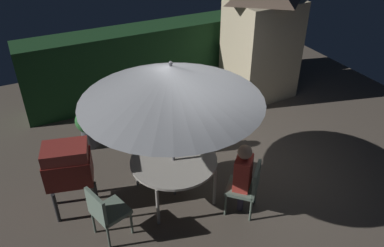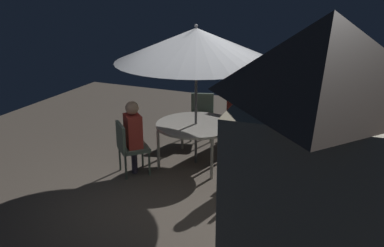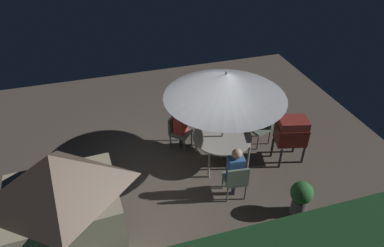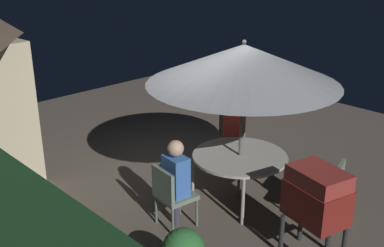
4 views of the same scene
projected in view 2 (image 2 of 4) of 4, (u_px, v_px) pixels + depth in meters
ground_plane at (179, 188)px, 6.90m from camera, size 11.00×11.00×0.00m
garden_shed at (316, 193)px, 3.56m from camera, size 1.64×1.41×2.96m
patio_table at (196, 126)px, 7.63m from camera, size 1.40×1.40×0.73m
patio_umbrella at (196, 45)px, 7.17m from camera, size 2.71×2.71×2.44m
bbq_grill at (247, 98)px, 8.77m from camera, size 0.80×0.65×1.20m
chair_near_shed at (129, 145)px, 7.24m from camera, size 0.65×0.65×0.90m
chair_far_side at (262, 148)px, 7.09m from camera, size 0.51×0.52×0.90m
chair_toward_hedge at (202, 113)px, 8.92m from camera, size 0.58×0.58×0.90m
potted_plant_by_shed at (322, 136)px, 7.75m from camera, size 0.46×0.46×0.81m
person_in_red at (133, 129)px, 7.18m from camera, size 0.41×0.41×1.26m
person_in_blue at (258, 132)px, 7.05m from camera, size 0.37×0.28×1.26m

